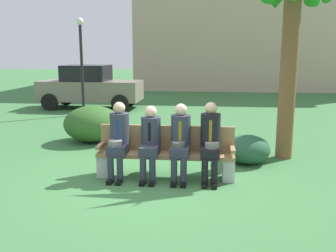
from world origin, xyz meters
TOP-DOWN VIEW (x-y plane):
  - ground_plane at (0.00, 0.00)m, footprint 80.00×80.00m
  - park_bench at (0.23, 0.29)m, footprint 2.40×0.44m
  - seated_man_leftmost at (-0.59, 0.16)m, footprint 0.34×0.72m
  - seated_man_centerleft at (-0.03, 0.16)m, footprint 0.34×0.72m
  - seated_man_centerright at (0.50, 0.16)m, footprint 0.34×0.72m
  - seated_man_rightmost at (1.01, 0.16)m, footprint 0.34×0.72m
  - palm_tree_tall at (2.58, 1.75)m, footprint 1.49×1.54m
  - shrub_near_bench at (-1.87, 2.72)m, footprint 1.42×1.30m
  - shrub_mid_lawn at (1.75, 1.26)m, footprint 0.91×0.84m
  - parked_car_near at (-3.68, 8.12)m, footprint 3.93×1.78m
  - street_lamp at (-3.42, 6.55)m, footprint 0.24×0.24m
  - building_backdrop at (4.09, 18.90)m, footprint 15.56×8.72m

SIDE VIEW (x-z plane):
  - ground_plane at x=0.00m, z-range 0.00..0.00m
  - shrub_mid_lawn at x=1.75m, z-range 0.00..0.57m
  - park_bench at x=0.23m, z-range -0.01..0.89m
  - shrub_near_bench at x=-1.87m, z-range 0.00..0.89m
  - seated_man_centerleft at x=-0.03m, z-range 0.08..1.35m
  - seated_man_centerright at x=0.50m, z-range 0.07..1.40m
  - seated_man_leftmost at x=-0.59m, z-range 0.07..1.41m
  - seated_man_rightmost at x=1.01m, z-range 0.07..1.43m
  - parked_car_near at x=-3.68m, z-range 0.00..1.68m
  - street_lamp at x=-3.42m, z-range 0.39..3.71m
  - palm_tree_tall at x=2.58m, z-range 0.74..5.06m
  - building_backdrop at x=4.09m, z-range 0.02..9.01m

